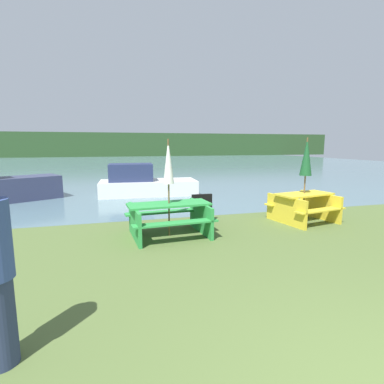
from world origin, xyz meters
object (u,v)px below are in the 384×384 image
object	(u,v)px
picnic_table_green	(169,216)
umbrella_white	(168,163)
umbrella_darkgreen	(306,157)
signboard	(202,208)
picnic_table_yellow	(304,205)
boat	(144,184)

from	to	relation	value
picnic_table_green	umbrella_white	distance (m)	1.20
picnic_table_green	umbrella_darkgreen	xyz separation A→B (m)	(3.72, 0.30, 1.26)
picnic_table_green	signboard	xyz separation A→B (m)	(1.07, 0.96, -0.08)
picnic_table_yellow	umbrella_white	xyz separation A→B (m)	(-3.72, -0.30, 1.20)
picnic_table_green	picnic_table_yellow	xyz separation A→B (m)	(3.72, 0.30, -0.01)
boat	signboard	size ratio (longest dim) A/B	5.28
picnic_table_green	boat	world-z (taller)	boat
umbrella_white	umbrella_darkgreen	size ratio (longest dim) A/B	0.97
picnic_table_green	umbrella_darkgreen	size ratio (longest dim) A/B	0.86
picnic_table_yellow	signboard	xyz separation A→B (m)	(-2.65, 0.66, -0.07)
signboard	picnic_table_yellow	bearing A→B (deg)	-13.96
signboard	umbrella_darkgreen	bearing A→B (deg)	-13.96
umbrella_white	boat	distance (m)	5.85
umbrella_white	boat	world-z (taller)	umbrella_white
picnic_table_yellow	umbrella_darkgreen	size ratio (longest dim) A/B	0.79
boat	signboard	world-z (taller)	boat
picnic_table_yellow	umbrella_darkgreen	distance (m)	1.27
picnic_table_yellow	umbrella_darkgreen	world-z (taller)	umbrella_darkgreen
picnic_table_green	boat	bearing A→B (deg)	89.26
umbrella_darkgreen	umbrella_white	bearing A→B (deg)	-175.38
picnic_table_green	picnic_table_yellow	bearing A→B (deg)	4.62
picnic_table_green	signboard	size ratio (longest dim) A/B	2.55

